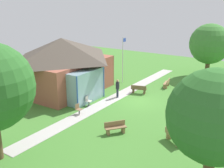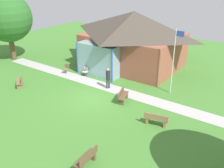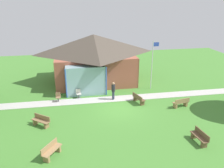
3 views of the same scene
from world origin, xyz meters
TOP-DOWN VIEW (x-y plane):
  - ground_plane at (0.00, 0.00)m, footprint 44.00×44.00m
  - pavilion at (-1.28, 7.59)m, footprint 9.51×8.43m
  - footpath at (0.00, 2.10)m, footprint 24.38×1.62m
  - flagpole at (4.32, 4.09)m, footprint 0.64×0.08m
  - bench_mid_left at (-6.32, -1.73)m, footprint 1.45×1.28m
  - bench_front_right at (4.19, -5.88)m, footprint 0.58×1.54m
  - bench_rear_near_path at (1.98, 0.83)m, footprint 0.85×1.56m
  - bench_mid_right at (5.39, -0.67)m, footprint 1.56×0.73m
  - patio_chair_porch_left at (-3.31, 2.97)m, footprint 0.51×0.51m
  - patio_chair_west at (-5.19, 2.48)m, footprint 0.45×0.45m
  - visitor_on_path at (-0.13, 1.97)m, footprint 0.34×0.34m
  - tree_west_hedge at (-12.63, 2.26)m, footprint 4.86×4.86m

SIDE VIEW (x-z plane):
  - ground_plane at x=0.00m, z-range 0.00..0.00m
  - footpath at x=0.00m, z-range 0.00..0.03m
  - bench_mid_left at x=-6.32m, z-range -0.02..0.82m
  - bench_front_right at x=4.19m, z-range -0.02..0.82m
  - bench_rear_near_path at x=1.98m, z-range -0.02..0.82m
  - bench_mid_right at x=5.39m, z-range -0.02..0.82m
  - patio_chair_porch_left at x=-3.31m, z-range -0.01..0.85m
  - patio_chair_west at x=-5.19m, z-range -0.01..0.85m
  - visitor_on_path at x=-0.13m, z-range 0.15..1.89m
  - pavilion at x=-1.28m, z-range 0.11..5.38m
  - flagpole at x=4.32m, z-range 0.28..5.30m
  - tree_west_hedge at x=-12.63m, z-range 0.94..7.72m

